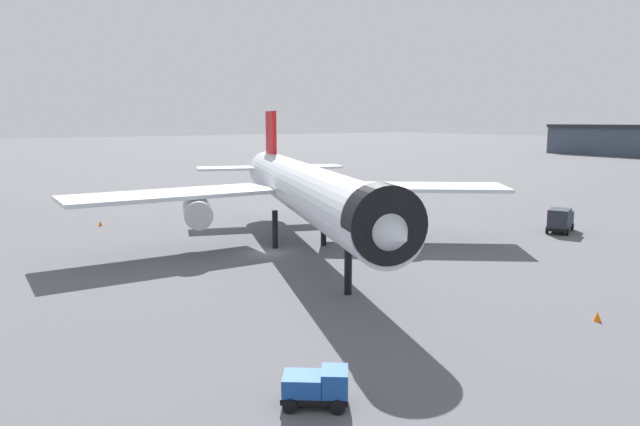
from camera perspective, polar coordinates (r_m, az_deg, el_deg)
ground at (r=60.03m, az=-5.30°, el=-3.97°), size 900.00×900.00×0.00m
airliner_near_gate at (r=59.60m, az=-1.65°, el=2.37°), size 52.42×46.87×14.90m
service_truck_front at (r=76.53m, az=22.83°, el=-0.59°), size 4.22×5.96×3.00m
baggage_tug_wing at (r=28.79m, az=-0.28°, el=-16.88°), size 3.31×3.50×1.85m
traffic_cone_near_nose at (r=44.23m, az=25.91°, el=-9.27°), size 0.52×0.52×0.65m
traffic_cone_wingtip at (r=80.19m, az=-21.03°, el=-0.98°), size 0.52×0.52×0.65m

